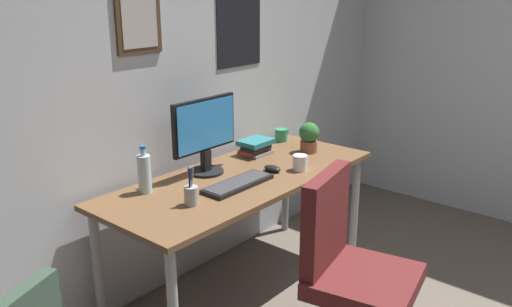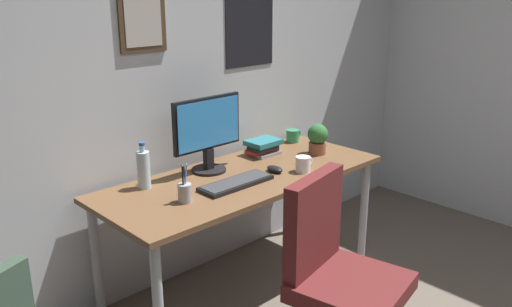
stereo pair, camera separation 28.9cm
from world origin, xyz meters
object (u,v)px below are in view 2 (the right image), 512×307
(monitor, at_px, (208,131))
(computer_mouse, at_px, (275,169))
(pen_cup, at_px, (185,192))
(book_stack_left, at_px, (263,147))
(coffee_mug_far, at_px, (293,136))
(office_chair, at_px, (336,269))
(keyboard, at_px, (236,183))
(coffee_mug_near, at_px, (303,164))
(potted_plant, at_px, (318,138))
(water_bottle, at_px, (143,169))

(monitor, xyz_separation_m, computer_mouse, (0.26, -0.28, -0.22))
(pen_cup, bearing_deg, computer_mouse, -0.02)
(pen_cup, xyz_separation_m, book_stack_left, (0.82, 0.28, -0.00))
(coffee_mug_far, height_order, pen_cup, pen_cup)
(office_chair, distance_m, keyboard, 0.75)
(computer_mouse, relative_size, coffee_mug_near, 0.89)
(computer_mouse, bearing_deg, pen_cup, 179.98)
(coffee_mug_near, distance_m, pen_cup, 0.77)
(monitor, height_order, coffee_mug_near, monitor)
(book_stack_left, bearing_deg, keyboard, -149.56)
(office_chair, relative_size, pen_cup, 4.75)
(computer_mouse, height_order, pen_cup, pen_cup)
(monitor, xyz_separation_m, pen_cup, (-0.38, -0.28, -0.19))
(monitor, relative_size, book_stack_left, 2.12)
(computer_mouse, distance_m, potted_plant, 0.46)
(keyboard, height_order, water_bottle, water_bottle)
(monitor, relative_size, potted_plant, 2.36)
(office_chair, bearing_deg, potted_plant, 44.70)
(coffee_mug_far, height_order, book_stack_left, book_stack_left)
(monitor, bearing_deg, potted_plant, -17.55)
(keyboard, distance_m, water_bottle, 0.50)
(potted_plant, distance_m, book_stack_left, 0.35)
(coffee_mug_near, distance_m, potted_plant, 0.37)
(computer_mouse, bearing_deg, potted_plant, 7.19)
(computer_mouse, distance_m, book_stack_left, 0.34)
(coffee_mug_far, distance_m, book_stack_left, 0.36)
(water_bottle, bearing_deg, monitor, -3.48)
(office_chair, bearing_deg, keyboard, 86.95)
(water_bottle, bearing_deg, computer_mouse, -24.25)
(computer_mouse, relative_size, coffee_mug_far, 0.88)
(monitor, relative_size, water_bottle, 1.82)
(coffee_mug_near, xyz_separation_m, pen_cup, (-0.76, 0.11, 0.01))
(monitor, height_order, coffee_mug_far, monitor)
(water_bottle, height_order, coffee_mug_near, water_bottle)
(water_bottle, height_order, potted_plant, water_bottle)
(water_bottle, distance_m, coffee_mug_near, 0.90)
(potted_plant, bearing_deg, keyboard, -175.52)
(office_chair, distance_m, computer_mouse, 0.82)
(monitor, relative_size, coffee_mug_near, 3.70)
(keyboard, xyz_separation_m, potted_plant, (0.75, 0.06, 0.09))
(keyboard, distance_m, book_stack_left, 0.56)
(keyboard, relative_size, potted_plant, 2.21)
(computer_mouse, xyz_separation_m, potted_plant, (0.45, 0.06, 0.09))
(keyboard, bearing_deg, book_stack_left, 30.44)
(coffee_mug_far, distance_m, pen_cup, 1.22)
(office_chair, height_order, coffee_mug_near, office_chair)
(keyboard, bearing_deg, water_bottle, 140.86)
(keyboard, bearing_deg, office_chair, -93.05)
(keyboard, bearing_deg, pen_cup, 179.59)
(computer_mouse, xyz_separation_m, coffee_mug_far, (0.53, 0.35, 0.02))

